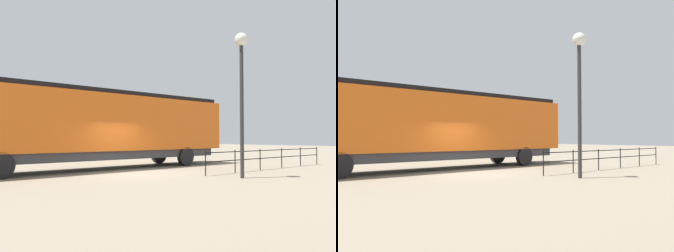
{
  "view_description": "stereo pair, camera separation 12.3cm",
  "coord_description": "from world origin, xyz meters",
  "views": [
    {
      "loc": [
        13.1,
        -9.12,
        1.68
      ],
      "look_at": [
        0.85,
        1.34,
        2.23
      ],
      "focal_mm": 36.41,
      "sensor_mm": 36.0,
      "label": 1
    },
    {
      "loc": [
        13.18,
        -9.03,
        1.68
      ],
      "look_at": [
        0.85,
        1.34,
        2.23
      ],
      "focal_mm": 36.41,
      "sensor_mm": 36.0,
      "label": 2
    }
  ],
  "objects": [
    {
      "name": "lamp_post",
      "position": [
        4.34,
        2.4,
        4.43
      ],
      "size": [
        0.55,
        0.55,
        6.08
      ],
      "color": "#2D2D2D",
      "rests_on": "ground_plane"
    },
    {
      "name": "locomotive",
      "position": [
        -3.0,
        0.27,
        2.33
      ],
      "size": [
        2.85,
        16.05,
        4.15
      ],
      "color": "orange",
      "rests_on": "ground_plane"
    },
    {
      "name": "platform_fence",
      "position": [
        2.8,
        6.96,
        0.72
      ],
      "size": [
        0.05,
        10.29,
        1.09
      ],
      "color": "black",
      "rests_on": "ground_plane"
    },
    {
      "name": "ground_plane",
      "position": [
        0.0,
        0.0,
        0.0
      ],
      "size": [
        120.0,
        120.0,
        0.0
      ],
      "primitive_type": "plane",
      "color": "gray"
    }
  ]
}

